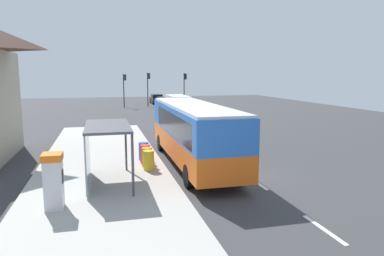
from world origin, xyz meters
The scene contains 23 objects.
ground_plane centered at (0.00, 14.00, -0.02)m, with size 56.00×92.00×0.04m, color #38383A.
sidewalk_platform centered at (-6.40, 2.00, 0.09)m, with size 6.20×30.00×0.18m, color #ADAAA3.
lane_stripe_seg_0 centered at (0.25, -6.00, 0.01)m, with size 0.16×2.20×0.01m, color silver.
lane_stripe_seg_1 centered at (0.25, -1.00, 0.01)m, with size 0.16×2.20×0.01m, color silver.
lane_stripe_seg_2 centered at (0.25, 4.00, 0.01)m, with size 0.16×2.20×0.01m, color silver.
lane_stripe_seg_3 centered at (0.25, 9.00, 0.01)m, with size 0.16×2.20×0.01m, color silver.
lane_stripe_seg_4 centered at (0.25, 14.00, 0.01)m, with size 0.16×2.20×0.01m, color silver.
lane_stripe_seg_5 centered at (0.25, 19.00, 0.01)m, with size 0.16×2.20×0.01m, color silver.
lane_stripe_seg_6 centered at (0.25, 24.00, 0.01)m, with size 0.16×2.20×0.01m, color silver.
lane_stripe_seg_7 centered at (0.25, 29.00, 0.01)m, with size 0.16×2.20×0.01m, color silver.
bus centered at (-1.71, 2.76, 1.84)m, with size 2.59×11.02×3.21m.
white_van centered at (2.20, 25.03, 1.34)m, with size 2.06×5.21×2.30m.
sedan_near centered at (2.30, 34.61, 0.79)m, with size 1.90×4.43×1.52m.
sedan_far centered at (2.30, 41.78, 0.79)m, with size 1.85×4.40×1.52m.
ticket_machine centered at (-7.99, -2.57, 1.17)m, with size 0.66×0.76×1.94m.
recycling_bin_yellow centered at (-4.20, 1.62, 0.66)m, with size 0.52×0.52×0.95m, color yellow.
recycling_bin_orange centered at (-4.20, 2.32, 0.66)m, with size 0.52×0.52×0.95m, color orange.
recycling_bin_red centered at (-4.20, 3.02, 0.66)m, with size 0.52×0.52×0.95m, color red.
recycling_bin_blue centered at (-4.20, 3.72, 0.66)m, with size 0.52×0.52×0.95m, color blue.
traffic_light_near_side centered at (5.50, 35.67, 3.25)m, with size 0.49×0.28×4.87m.
traffic_light_far_side centered at (-3.10, 36.47, 3.17)m, with size 0.49×0.28×4.75m.
traffic_light_median centered at (0.40, 37.27, 3.29)m, with size 0.49×0.28×4.94m.
bus_shelter centered at (-6.41, -0.06, 2.10)m, with size 1.80×4.00×2.50m.
Camera 1 is at (-6.29, -15.15, 4.79)m, focal length 33.41 mm.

